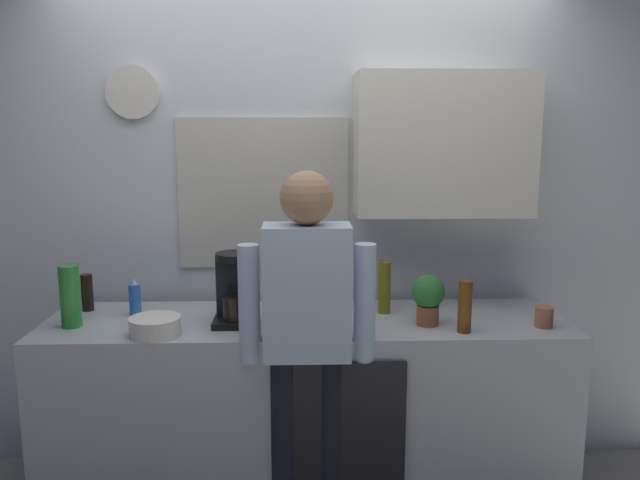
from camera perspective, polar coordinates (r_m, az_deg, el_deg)
The scene contains 14 objects.
kitchen_counter at distance 3.13m, azimuth -1.19°, elevation -14.91°, with size 2.42×0.64×0.89m, color #B2B7BC.
dishwasher_panel at distance 2.86m, azimuth 1.80°, elevation -18.49°, with size 0.56×0.02×0.80m, color black.
back_wall_assembly at distance 3.27m, azimuth 0.26°, elevation 2.91°, with size 4.02×0.42×2.60m.
coffee_maker at distance 2.91m, azimuth -7.57°, elevation -4.60°, with size 0.20×0.20×0.33m.
bottle_clear_soda at distance 3.04m, azimuth -21.57°, elevation -4.73°, with size 0.09×0.09×0.28m, color #2D8C33.
bottle_olive_oil at distance 3.05m, azimuth 5.81°, elevation -4.27°, with size 0.06×0.06×0.25m, color olive.
bottle_dark_sauce at distance 3.28m, azimuth -20.23°, elevation -4.45°, with size 0.06×0.06×0.18m, color black.
bottle_red_vinegar at distance 3.12m, azimuth -2.17°, elevation -4.17°, with size 0.06×0.06×0.22m, color maroon.
bottle_amber_beer at distance 2.83m, azimuth 12.91°, elevation -5.86°, with size 0.06×0.06×0.23m, color brown.
cup_terracotta_mug at distance 3.02m, azimuth 19.51°, elevation -6.54°, with size 0.08×0.08×0.09m, color #B26647.
mixing_bowl at distance 2.83m, azimuth -14.62°, elevation -7.52°, with size 0.22×0.22×0.08m, color white.
potted_plant at distance 2.89m, azimuth 9.71°, elevation -5.04°, with size 0.15×0.15×0.23m.
dish_soap at distance 3.13m, azimuth -16.31°, elevation -5.14°, with size 0.06×0.06×0.18m.
person_at_sink at distance 2.67m, azimuth -1.16°, elevation -7.83°, with size 0.57×0.22×1.60m.
Camera 1 is at (-0.02, -2.54, 1.77)m, focal length 35.55 mm.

